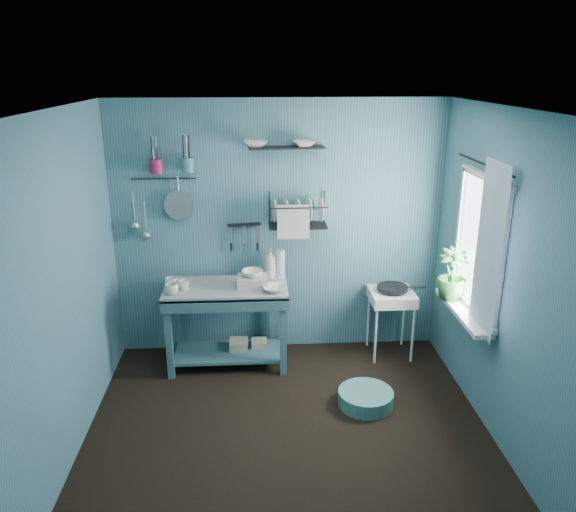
{
  "coord_description": "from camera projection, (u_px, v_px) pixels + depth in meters",
  "views": [
    {
      "loc": [
        -0.23,
        -3.76,
        2.77
      ],
      "look_at": [
        0.05,
        0.85,
        1.2
      ],
      "focal_mm": 35.0,
      "sensor_mm": 36.0,
      "label": 1
    }
  ],
  "objects": [
    {
      "name": "colander",
      "position": [
        179.0,
        205.0,
        5.29
      ],
      "size": [
        0.28,
        0.03,
        0.28
      ],
      "primitive_type": "cylinder",
      "rotation": [
        1.54,
        0.0,
        0.0
      ],
      "color": "#9B9CA2",
      "rests_on": "wall_back"
    },
    {
      "name": "soap_bottle",
      "position": [
        270.0,
        263.0,
        5.41
      ],
      "size": [
        0.11,
        0.12,
        0.3
      ],
      "primitive_type": "imported",
      "color": "#B8B4A8",
      "rests_on": "work_counter"
    },
    {
      "name": "counter_bowl",
      "position": [
        275.0,
        288.0,
        5.12
      ],
      "size": [
        0.22,
        0.22,
        0.05
      ],
      "primitive_type": "imported",
      "color": "silver",
      "rests_on": "work_counter"
    },
    {
      "name": "frying_pan",
      "position": [
        392.0,
        288.0,
        5.47
      ],
      "size": [
        0.3,
        0.3,
        0.03
      ],
      "primitive_type": "cylinder",
      "color": "black",
      "rests_on": "hotplate_stand"
    },
    {
      "name": "mug_left",
      "position": [
        172.0,
        289.0,
        5.05
      ],
      "size": [
        0.12,
        0.12,
        0.1
      ],
      "primitive_type": "imported",
      "color": "silver",
      "rests_on": "work_counter"
    },
    {
      "name": "tub_bowl",
      "position": [
        252.0,
        273.0,
        5.2
      ],
      "size": [
        0.19,
        0.19,
        0.06
      ],
      "primitive_type": "imported",
      "color": "silver",
      "rests_on": "wash_tub"
    },
    {
      "name": "storage_tin_small",
      "position": [
        259.0,
        349.0,
        5.57
      ],
      "size": [
        0.15,
        0.15,
        0.2
      ],
      "primitive_type": "cube",
      "color": "gray",
      "rests_on": "floor"
    },
    {
      "name": "potted_plant",
      "position": [
        452.0,
        274.0,
        4.86
      ],
      "size": [
        0.27,
        0.27,
        0.46
      ],
      "primitive_type": "imported",
      "rotation": [
        0.0,
        0.0,
        -0.07
      ],
      "color": "#26612C",
      "rests_on": "windowsill"
    },
    {
      "name": "shelf_bowl_right",
      "position": [
        304.0,
        146.0,
        5.13
      ],
      "size": [
        0.23,
        0.23,
        0.05
      ],
      "primitive_type": "imported",
      "rotation": [
        0.0,
        0.0,
        0.14
      ],
      "color": "silver",
      "rests_on": "upper_shelf"
    },
    {
      "name": "ceiling",
      "position": [
        288.0,
        109.0,
        3.66
      ],
      "size": [
        3.2,
        3.2,
        0.0
      ],
      "primitive_type": "plane",
      "rotation": [
        3.14,
        0.0,
        0.0
      ],
      "color": "silver",
      "rests_on": "ground"
    },
    {
      "name": "utensil_cup_magenta",
      "position": [
        156.0,
        166.0,
        5.13
      ],
      "size": [
        0.11,
        0.11,
        0.13
      ],
      "primitive_type": "cylinder",
      "color": "#9B1C46",
      "rests_on": "wall_back"
    },
    {
      "name": "floor_basin",
      "position": [
        366.0,
        398.0,
        4.81
      ],
      "size": [
        0.47,
        0.47,
        0.13
      ],
      "primitive_type": "cylinder",
      "color": "teal",
      "rests_on": "floor"
    },
    {
      "name": "curtain",
      "position": [
        488.0,
        251.0,
        4.22
      ],
      "size": [
        0.0,
        1.35,
        1.35
      ],
      "primitive_type": "plane",
      "rotation": [
        1.57,
        0.0,
        1.57
      ],
      "color": "white",
      "rests_on": "wall_right"
    },
    {
      "name": "wall_back",
      "position": [
        279.0,
        230.0,
        5.48
      ],
      "size": [
        3.2,
        0.0,
        3.2
      ],
      "primitive_type": "plane",
      "rotation": [
        1.57,
        0.0,
        0.0
      ],
      "color": "#396776",
      "rests_on": "ground"
    },
    {
      "name": "shelf_bowl_left",
      "position": [
        256.0,
        148.0,
        5.11
      ],
      "size": [
        0.24,
        0.24,
        0.06
      ],
      "primitive_type": "imported",
      "rotation": [
        0.0,
        0.0,
        0.06
      ],
      "color": "silver",
      "rests_on": "upper_shelf"
    },
    {
      "name": "water_bottle",
      "position": [
        280.0,
        263.0,
        5.44
      ],
      "size": [
        0.09,
        0.09,
        0.28
      ],
      "primitive_type": "cylinder",
      "color": "silver",
      "rests_on": "work_counter"
    },
    {
      "name": "hotplate_stand",
      "position": [
        390.0,
        323.0,
        5.59
      ],
      "size": [
        0.43,
        0.43,
        0.68
      ],
      "primitive_type": "cube",
      "rotation": [
        0.0,
        0.0,
        -0.01
      ],
      "color": "white",
      "rests_on": "floor"
    },
    {
      "name": "hook_rail",
      "position": [
        163.0,
        179.0,
        5.22
      ],
      "size": [
        0.6,
        0.01,
        0.01
      ],
      "primitive_type": "cylinder",
      "rotation": [
        0.0,
        1.57,
        0.0
      ],
      "color": "black",
      "rests_on": "wall_back"
    },
    {
      "name": "wall_front",
      "position": [
        308.0,
        406.0,
        2.64
      ],
      "size": [
        3.2,
        0.0,
        3.2
      ],
      "primitive_type": "plane",
      "rotation": [
        -1.57,
        0.0,
        0.0
      ],
      "color": "#396776",
      "rests_on": "ground"
    },
    {
      "name": "curtain_rod",
      "position": [
        484.0,
        164.0,
        4.32
      ],
      "size": [
        0.02,
        1.05,
        0.02
      ],
      "primitive_type": "cylinder",
      "rotation": [
        1.57,
        0.0,
        0.0
      ],
      "color": "black",
      "rests_on": "wall_right"
    },
    {
      "name": "ladle_outer",
      "position": [
        134.0,
        208.0,
        5.28
      ],
      "size": [
        0.01,
        0.01,
        0.3
      ],
      "primitive_type": "cylinder",
      "color": "#9B9CA2",
      "rests_on": "wall_back"
    },
    {
      "name": "floor",
      "position": [
        288.0,
        433.0,
        4.46
      ],
      "size": [
        3.2,
        3.2,
        0.0
      ],
      "primitive_type": "plane",
      "color": "black",
      "rests_on": "ground"
    },
    {
      "name": "wash_tub",
      "position": [
        253.0,
        281.0,
        5.23
      ],
      "size": [
        0.28,
        0.22,
        0.1
      ],
      "primitive_type": "cube",
      "color": "#B8B4A8",
      "rests_on": "work_counter"
    },
    {
      "name": "window_glass",
      "position": [
        481.0,
        245.0,
        4.53
      ],
      "size": [
        0.0,
        1.1,
        1.1
      ],
      "primitive_type": "plane",
      "rotation": [
        1.57,
        0.0,
        1.57
      ],
      "color": "white",
      "rests_on": "wall_right"
    },
    {
      "name": "mug_right",
      "position": [
        172.0,
        283.0,
        5.2
      ],
      "size": [
        0.17,
        0.17,
        0.1
      ],
      "primitive_type": "imported",
      "rotation": [
        0.0,
        0.0,
        1.05
      ],
      "color": "silver",
      "rests_on": "work_counter"
    },
    {
      "name": "mug_mid",
      "position": [
        184.0,
        285.0,
        5.15
      ],
      "size": [
        0.14,
        0.14,
        0.09
      ],
      "primitive_type": "imported",
      "rotation": [
        0.0,
        0.0,
        0.52
      ],
      "color": "silver",
      "rests_on": "work_counter"
    },
    {
      "name": "work_counter",
      "position": [
        228.0,
        326.0,
        5.38
      ],
      "size": [
        1.16,
        0.59,
        0.81
      ],
      "primitive_type": "cube",
      "rotation": [
        0.0,
        0.0,
        0.01
      ],
      "color": "#305C64",
      "rests_on": "floor"
    },
    {
      "name": "ladle_inner",
      "position": [
        145.0,
        217.0,
        5.31
      ],
      "size": [
        0.01,
        0.01,
        0.3
      ],
      "primitive_type": "cylinder",
      "color": "#9B9CA2",
      "rests_on": "wall_back"
    },
    {
      "name": "knife_strip",
      "position": [
        244.0,
        225.0,
        5.41
      ],
      "size": [
        0.32,
        0.06,
        0.03
      ],
      "primitive_type": "cube",
      "rotation": [
        0.0,
        0.0,
        0.12
      ],
      "color": "black",
      "rests_on": "wall_back"
    },
    {
      "name": "upper_shelf",
      "position": [
        286.0,
        148.0,
        5.13
      ],
      "size": [
        0.71,
        0.23,
        0.01
      ],
      "primitive_type": "cube",
      "rotation": [
        0.0,
        0.0,
        0.07
      ],
      "color": "black",
      "rests_on": "wall_back"
    },
    {
      "name": "storage_tin_large",
      "position": [
        239.0,
        350.0,
        5.53
      ],
      "size": [
        0.18,
        0.18,
        0.22
      ],
      "primitive_type": "cube",
      "color": "gray",
      "rests_on": "floor"
    },
    {
      "name": "windowsill",
      "position": [
        463.0,
        312.0,
        4.71
      ],
      "size": [
        0.16,
        0.95,
        0.04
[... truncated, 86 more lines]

